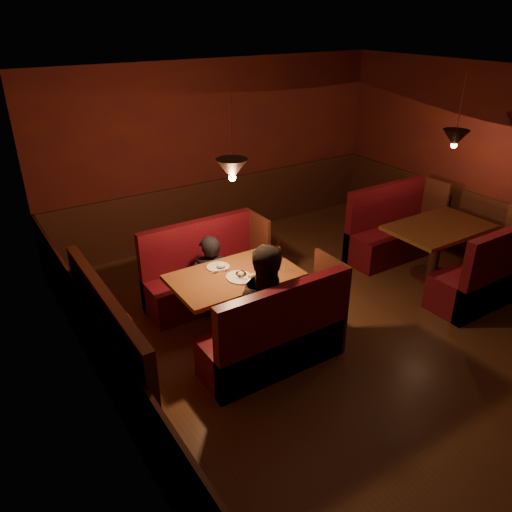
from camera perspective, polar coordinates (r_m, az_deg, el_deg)
room at (r=5.70m, az=10.42°, el=-0.19°), size 6.02×7.02×2.92m
main_table at (r=5.90m, az=-2.33°, el=-3.61°), size 1.48×0.90×1.04m
main_bench_far at (r=6.68m, az=-5.85°, el=-2.44°), size 1.63×0.58×1.11m
main_bench_near at (r=5.46m, az=2.45°, el=-9.64°), size 1.63×0.58×1.11m
second_table at (r=7.59m, az=20.00°, el=1.81°), size 1.45×0.93×0.82m
second_bench_far at (r=8.20m, az=15.24°, el=2.48°), size 1.60×0.60×1.14m
second_bench_near at (r=7.29m, az=25.09°, el=-2.31°), size 1.60×0.60×1.14m
diner_a at (r=6.28m, az=-5.34°, el=-0.69°), size 0.61×0.50×1.42m
diner_b at (r=5.32m, az=1.69°, el=-4.07°), size 0.97×0.83×1.73m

